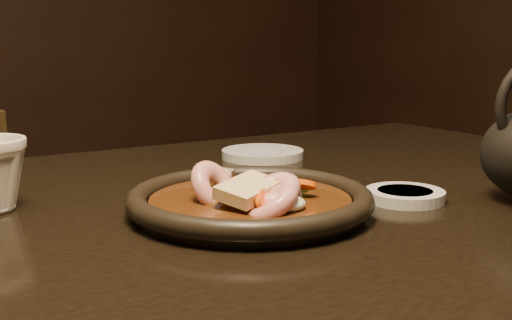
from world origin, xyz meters
TOP-DOWN VIEW (x-y plane):
  - table at (0.00, 0.00)m, footprint 1.60×0.90m
  - plate at (0.11, -0.03)m, footprint 0.27×0.27m
  - stirfry at (0.11, -0.04)m, footprint 0.15×0.19m
  - soy_dish at (0.30, -0.08)m, footprint 0.09×0.09m
  - saucer_right at (0.30, 0.25)m, footprint 0.13×0.13m

SIDE VIEW (x-z plane):
  - table at x=0.00m, z-range 0.30..1.05m
  - soy_dish at x=0.30m, z-range 0.75..0.76m
  - saucer_right at x=0.30m, z-range 0.75..0.76m
  - plate at x=0.11m, z-range 0.75..0.78m
  - stirfry at x=0.11m, z-range 0.74..0.80m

